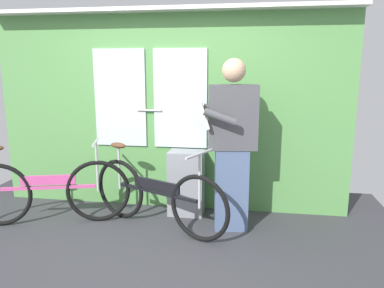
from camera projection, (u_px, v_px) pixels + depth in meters
ground_plane at (136, 263)px, 3.17m from camera, size 5.05×4.27×0.04m
train_door_wall at (167, 108)px, 4.21m from camera, size 4.05×0.28×2.24m
bicycle_near_door at (156, 195)px, 3.75m from camera, size 1.54×0.78×0.86m
bicycle_leaning_behind at (48, 191)px, 3.86m from camera, size 1.62×0.60×0.88m
passenger_reading_newspaper at (231, 142)px, 3.63m from camera, size 0.60×0.53×1.71m
trash_bin_by_wall at (186, 183)px, 4.13m from camera, size 0.38×0.28×0.72m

